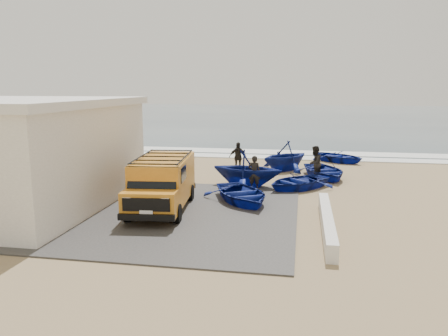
{
  "coord_description": "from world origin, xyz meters",
  "views": [
    {
      "loc": [
        4.08,
        -17.52,
        4.76
      ],
      "look_at": [
        0.7,
        1.27,
        1.2
      ],
      "focal_mm": 35.0,
      "sensor_mm": 36.0,
      "label": 1
    }
  ],
  "objects_px": {
    "boat_mid_left": "(247,168)",
    "fisherman_middle": "(315,163)",
    "boat_mid_right": "(324,171)",
    "boat_near_left": "(242,194)",
    "boat_far_left": "(285,156)",
    "parapet": "(327,222)",
    "building": "(9,153)",
    "fisherman_back": "(238,157)",
    "boat_near_right": "(297,182)",
    "boat_far_right": "(338,157)",
    "fisherman_front": "(254,173)",
    "van": "(162,181)"
  },
  "relations": [
    {
      "from": "building",
      "to": "boat_mid_left",
      "type": "height_order",
      "value": "building"
    },
    {
      "from": "parapet",
      "to": "fisherman_back",
      "type": "height_order",
      "value": "fisherman_back"
    },
    {
      "from": "boat_mid_right",
      "to": "fisherman_front",
      "type": "relative_size",
      "value": 2.3
    },
    {
      "from": "van",
      "to": "boat_mid_left",
      "type": "distance_m",
      "value": 5.36
    },
    {
      "from": "boat_near_left",
      "to": "boat_mid_left",
      "type": "bearing_deg",
      "value": 63.64
    },
    {
      "from": "boat_mid_left",
      "to": "boat_mid_right",
      "type": "xyz_separation_m",
      "value": [
        3.76,
        2.69,
        -0.51
      ]
    },
    {
      "from": "boat_near_right",
      "to": "boat_mid_right",
      "type": "bearing_deg",
      "value": 108.11
    },
    {
      "from": "parapet",
      "to": "boat_mid_right",
      "type": "xyz_separation_m",
      "value": [
        0.28,
        8.68,
        0.11
      ]
    },
    {
      "from": "boat_mid_right",
      "to": "boat_far_right",
      "type": "relative_size",
      "value": 1.1
    },
    {
      "from": "boat_mid_left",
      "to": "fisherman_middle",
      "type": "bearing_deg",
      "value": -46.85
    },
    {
      "from": "parapet",
      "to": "fisherman_middle",
      "type": "bearing_deg",
      "value": 91.67
    },
    {
      "from": "boat_mid_right",
      "to": "fisherman_back",
      "type": "bearing_deg",
      "value": 151.17
    },
    {
      "from": "fisherman_middle",
      "to": "boat_near_left",
      "type": "bearing_deg",
      "value": -4.01
    },
    {
      "from": "building",
      "to": "boat_near_left",
      "type": "relative_size",
      "value": 2.56
    },
    {
      "from": "van",
      "to": "boat_far_left",
      "type": "bearing_deg",
      "value": 58.22
    },
    {
      "from": "building",
      "to": "parapet",
      "type": "distance_m",
      "value": 12.68
    },
    {
      "from": "boat_near_right",
      "to": "parapet",
      "type": "bearing_deg",
      "value": -35.74
    },
    {
      "from": "van",
      "to": "fisherman_front",
      "type": "distance_m",
      "value": 5.16
    },
    {
      "from": "parapet",
      "to": "fisherman_middle",
      "type": "xyz_separation_m",
      "value": [
        -0.24,
        8.1,
        0.62
      ]
    },
    {
      "from": "boat_near_left",
      "to": "boat_mid_right",
      "type": "distance_m",
      "value": 6.76
    },
    {
      "from": "boat_mid_left",
      "to": "boat_far_left",
      "type": "xyz_separation_m",
      "value": [
        1.64,
        4.45,
        -0.03
      ]
    },
    {
      "from": "boat_far_right",
      "to": "fisherman_middle",
      "type": "bearing_deg",
      "value": -159.49
    },
    {
      "from": "parapet",
      "to": "boat_mid_left",
      "type": "xyz_separation_m",
      "value": [
        -3.48,
        5.99,
        0.62
      ]
    },
    {
      "from": "parapet",
      "to": "boat_near_right",
      "type": "xyz_separation_m",
      "value": [
        -1.07,
        5.92,
        0.08
      ]
    },
    {
      "from": "boat_mid_right",
      "to": "fisherman_back",
      "type": "relative_size",
      "value": 2.17
    },
    {
      "from": "boat_near_left",
      "to": "fisherman_front",
      "type": "distance_m",
      "value": 2.55
    },
    {
      "from": "boat_far_right",
      "to": "boat_far_left",
      "type": "bearing_deg",
      "value": 173.56
    },
    {
      "from": "van",
      "to": "boat_mid_right",
      "type": "distance_m",
      "value": 9.8
    },
    {
      "from": "boat_near_right",
      "to": "fisherman_back",
      "type": "height_order",
      "value": "fisherman_back"
    },
    {
      "from": "boat_mid_left",
      "to": "boat_mid_right",
      "type": "distance_m",
      "value": 4.66
    },
    {
      "from": "van",
      "to": "fisherman_middle",
      "type": "xyz_separation_m",
      "value": [
        5.99,
        6.71,
        -0.24
      ]
    },
    {
      "from": "building",
      "to": "boat_mid_right",
      "type": "bearing_deg",
      "value": 31.02
    },
    {
      "from": "boat_far_left",
      "to": "boat_mid_left",
      "type": "bearing_deg",
      "value": -68.22
    },
    {
      "from": "building",
      "to": "boat_far_right",
      "type": "xyz_separation_m",
      "value": [
        13.92,
        12.98,
        -1.82
      ]
    },
    {
      "from": "boat_near_right",
      "to": "boat_mid_left",
      "type": "bearing_deg",
      "value": -137.68
    },
    {
      "from": "boat_far_right",
      "to": "fisherman_front",
      "type": "bearing_deg",
      "value": -171.57
    },
    {
      "from": "building",
      "to": "parapet",
      "type": "height_order",
      "value": "building"
    },
    {
      "from": "building",
      "to": "boat_mid_left",
      "type": "xyz_separation_m",
      "value": [
        9.02,
        4.99,
        -1.27
      ]
    },
    {
      "from": "boat_near_left",
      "to": "fisherman_back",
      "type": "bearing_deg",
      "value": 70.37
    },
    {
      "from": "boat_near_left",
      "to": "fisherman_middle",
      "type": "height_order",
      "value": "fisherman_middle"
    },
    {
      "from": "parapet",
      "to": "boat_mid_left",
      "type": "height_order",
      "value": "boat_mid_left"
    },
    {
      "from": "boat_far_right",
      "to": "fisherman_middle",
      "type": "relative_size",
      "value": 1.89
    },
    {
      "from": "boat_mid_left",
      "to": "fisherman_middle",
      "type": "xyz_separation_m",
      "value": [
        3.25,
        2.11,
        -0.0
      ]
    },
    {
      "from": "boat_mid_right",
      "to": "boat_far_right",
      "type": "bearing_deg",
      "value": 59.19
    },
    {
      "from": "boat_near_right",
      "to": "boat_far_right",
      "type": "bearing_deg",
      "value": 116.95
    },
    {
      "from": "van",
      "to": "building",
      "type": "bearing_deg",
      "value": 177.63
    },
    {
      "from": "boat_mid_right",
      "to": "fisherman_front",
      "type": "height_order",
      "value": "fisherman_front"
    },
    {
      "from": "boat_near_right",
      "to": "fisherman_front",
      "type": "xyz_separation_m",
      "value": [
        -2.0,
        -0.45,
        0.45
      ]
    },
    {
      "from": "building",
      "to": "boat_far_left",
      "type": "bearing_deg",
      "value": 41.54
    },
    {
      "from": "building",
      "to": "boat_near_right",
      "type": "distance_m",
      "value": 12.58
    }
  ]
}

